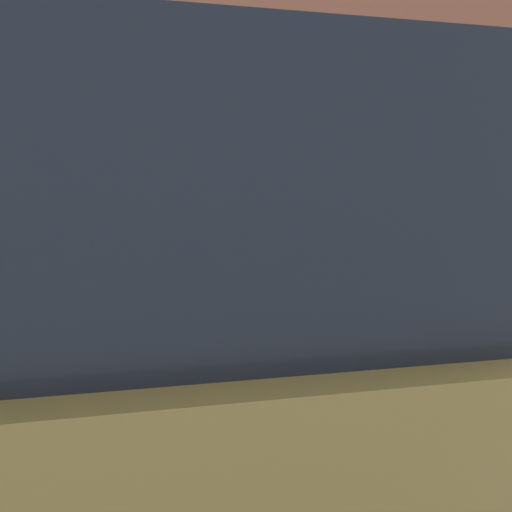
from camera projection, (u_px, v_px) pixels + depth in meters
The scene contains 4 objects.
ground_plane at pixel (376, 489), 2.65m from camera, with size 60.00×60.00×0.00m, color #515154.
sidewalk at pixel (262, 351), 4.75m from camera, with size 24.00×2.80×0.11m.
building_facade at pixel (204, 98), 7.34m from camera, with size 24.00×0.30×5.85m.
parking_meter at pixel (256, 251), 3.36m from camera, with size 0.22×0.14×1.44m.
Camera 1 is at (-1.27, -2.21, 1.57)m, focal length 35.00 mm.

